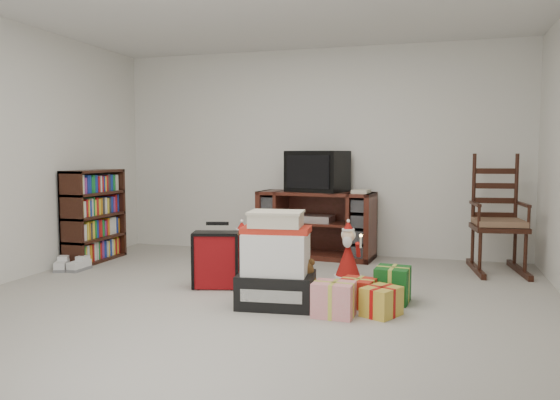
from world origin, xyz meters
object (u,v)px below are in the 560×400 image
object	(u,v)px
red_suitcase	(216,260)
mrs_claus_figurine	(242,256)
bookshelf	(94,217)
rocking_chair	(498,230)
santa_figurine	(348,257)
crt_television	(317,171)
sneaker_pair	(71,266)
tv_stand	(316,224)
gift_cluster	(370,295)
teddy_bear	(304,284)
gift_pile	(276,266)

from	to	relation	value
red_suitcase	mrs_claus_figurine	world-z (taller)	red_suitcase
bookshelf	rocking_chair	xyz separation A→B (m)	(4.38, 0.71, -0.07)
santa_figurine	crt_television	xyz separation A→B (m)	(-0.54, 1.05, 0.80)
bookshelf	sneaker_pair	xyz separation A→B (m)	(0.06, -0.52, -0.45)
tv_stand	santa_figurine	world-z (taller)	tv_stand
mrs_claus_figurine	tv_stand	bearing A→B (deg)	69.49
bookshelf	red_suitcase	distance (m)	2.01
gift_cluster	sneaker_pair	bearing A→B (deg)	168.87
rocking_chair	tv_stand	bearing A→B (deg)	166.47
teddy_bear	santa_figurine	xyz separation A→B (m)	(0.20, 0.98, 0.06)
crt_television	gift_cluster	bearing A→B (deg)	-51.32
santa_figurine	gift_cluster	bearing A→B (deg)	-72.15
bookshelf	teddy_bear	world-z (taller)	bookshelf
teddy_bear	sneaker_pair	world-z (taller)	teddy_bear
santa_figurine	crt_television	bearing A→B (deg)	117.19
gift_pile	sneaker_pair	distance (m)	2.59
mrs_claus_figurine	gift_cluster	world-z (taller)	mrs_claus_figurine
bookshelf	mrs_claus_figurine	size ratio (longest dim) A/B	1.85
tv_stand	rocking_chair	xyz separation A→B (m)	(2.00, -0.23, 0.05)
santa_figurine	gift_cluster	size ratio (longest dim) A/B	0.66
rocking_chair	bookshelf	bearing A→B (deg)	-177.87
red_suitcase	gift_cluster	world-z (taller)	red_suitcase
red_suitcase	crt_television	distance (m)	1.98
santa_figurine	mrs_claus_figurine	xyz separation A→B (m)	(-1.02, -0.23, -0.00)
rocking_chair	teddy_bear	distance (m)	2.45
tv_stand	sneaker_pair	xyz separation A→B (m)	(-2.33, -1.45, -0.34)
tv_stand	red_suitcase	size ratio (longest dim) A/B	2.33
gift_pile	crt_television	bearing A→B (deg)	87.69
red_suitcase	gift_cluster	xyz separation A→B (m)	(1.44, -0.36, -0.13)
gift_pile	mrs_claus_figurine	xyz separation A→B (m)	(-0.62, 0.89, -0.11)
mrs_claus_figurine	sneaker_pair	world-z (taller)	mrs_claus_figurine
rocking_chair	teddy_bear	world-z (taller)	rocking_chair
red_suitcase	mrs_claus_figurine	size ratio (longest dim) A/B	1.07
bookshelf	red_suitcase	world-z (taller)	bookshelf
gift_pile	red_suitcase	world-z (taller)	gift_pile
gift_pile	rocking_chair	bearing A→B (deg)	40.30
sneaker_pair	crt_television	bearing A→B (deg)	18.09
red_suitcase	mrs_claus_figurine	bearing A→B (deg)	65.84
red_suitcase	santa_figurine	world-z (taller)	red_suitcase
tv_stand	red_suitcase	xyz separation A→B (m)	(-0.55, -1.73, -0.13)
bookshelf	santa_figurine	bearing A→B (deg)	-1.97
rocking_chair	gift_pile	xyz separation A→B (m)	(-1.85, -1.93, -0.11)
tv_stand	crt_television	distance (m)	0.63
tv_stand	teddy_bear	size ratio (longest dim) A/B	3.81
mrs_claus_figurine	gift_cluster	xyz separation A→B (m)	(1.36, -0.82, -0.09)
tv_stand	crt_television	world-z (taller)	crt_television
sneaker_pair	red_suitcase	bearing A→B (deg)	-22.78
mrs_claus_figurine	santa_figurine	bearing A→B (deg)	12.60
santa_figurine	sneaker_pair	bearing A→B (deg)	-171.77
gift_pile	gift_cluster	xyz separation A→B (m)	(0.74, 0.07, -0.20)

